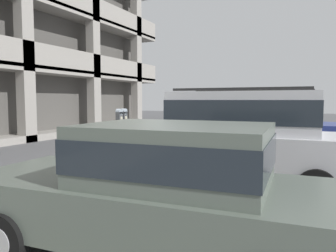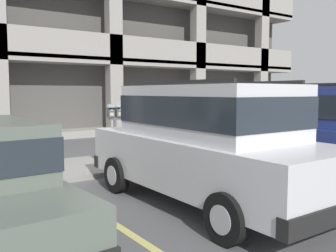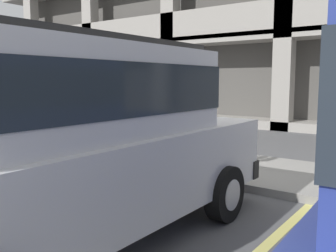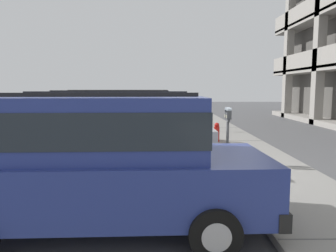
% 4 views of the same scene
% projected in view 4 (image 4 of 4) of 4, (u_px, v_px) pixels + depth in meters
% --- Properties ---
extents(ground_plane, '(80.00, 80.00, 0.10)m').
position_uv_depth(ground_plane, '(214.00, 173.00, 8.27)').
color(ground_plane, '#565659').
extents(sidewalk, '(40.00, 2.20, 0.12)m').
position_uv_depth(sidewalk, '(266.00, 169.00, 8.27)').
color(sidewalk, gray).
rests_on(sidewalk, ground_plane).
extents(parking_stall_lines, '(13.13, 4.80, 0.01)m').
position_uv_depth(parking_stall_lines, '(158.00, 191.00, 6.63)').
color(parking_stall_lines, '#DBD16B').
rests_on(parking_stall_lines, ground_plane).
extents(silver_suv, '(2.04, 4.79, 2.03)m').
position_uv_depth(silver_suv, '(116.00, 129.00, 8.04)').
color(silver_suv, silver).
rests_on(silver_suv, ground_plane).
extents(red_sedan, '(2.02, 4.57, 1.54)m').
position_uv_depth(red_sedan, '(135.00, 124.00, 11.60)').
color(red_sedan, '#5B665B').
rests_on(red_sedan, ground_plane).
extents(dark_hatchback, '(2.13, 4.84, 2.03)m').
position_uv_depth(dark_hatchback, '(102.00, 158.00, 4.71)').
color(dark_hatchback, navy).
rests_on(dark_hatchback, ground_plane).
extents(parking_meter_near, '(0.35, 0.12, 1.48)m').
position_uv_depth(parking_meter_near, '(228.00, 122.00, 8.32)').
color(parking_meter_near, '#595B60').
rests_on(parking_meter_near, sidewalk).
extents(parking_meter_far, '(0.15, 0.12, 1.43)m').
position_uv_depth(parking_meter_far, '(200.00, 110.00, 14.79)').
color(parking_meter_far, '#47474C').
rests_on(parking_meter_far, sidewalk).
extents(fire_hydrant, '(0.30, 0.30, 0.70)m').
position_uv_depth(fire_hydrant, '(217.00, 132.00, 11.99)').
color(fire_hydrant, red).
rests_on(fire_hydrant, sidewalk).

